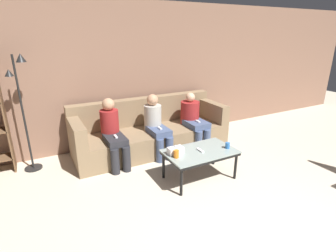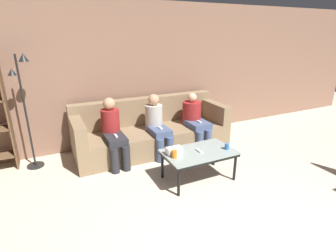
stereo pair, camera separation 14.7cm
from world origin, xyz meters
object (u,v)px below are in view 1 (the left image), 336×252
object	(u,v)px
standing_lamp	(22,102)
seated_person_mid_left	(156,124)
couch	(150,132)
seated_person_mid_right	(193,118)
tissue_box	(175,150)
game_remote	(200,150)
cup_near_right	(176,154)
coffee_table	(200,154)
cup_near_left	(228,145)
seated_person_left_end	(113,131)

from	to	relation	value
standing_lamp	seated_person_mid_left	size ratio (longest dim) A/B	1.69
couch	seated_person_mid_right	distance (m)	0.84
tissue_box	game_remote	bearing A→B (deg)	-12.49
game_remote	seated_person_mid_left	world-z (taller)	seated_person_mid_left
cup_near_right	seated_person_mid_left	bearing A→B (deg)	78.77
coffee_table	tissue_box	xyz separation A→B (m)	(-0.36, 0.08, 0.09)
standing_lamp	cup_near_left	bearing A→B (deg)	-31.88
game_remote	seated_person_left_end	size ratio (longest dim) A/B	0.14
tissue_box	seated_person_mid_right	xyz separation A→B (m)	(0.94, 1.01, 0.04)
cup_near_right	seated_person_mid_right	xyz separation A→B (m)	(0.99, 1.11, 0.04)
seated_person_mid_left	seated_person_mid_right	bearing A→B (deg)	0.84
couch	seated_person_left_end	world-z (taller)	seated_person_left_end
couch	standing_lamp	distance (m)	2.12
coffee_table	cup_near_left	bearing A→B (deg)	-15.76
cup_near_right	seated_person_left_end	xyz separation A→B (m)	(-0.55, 1.09, 0.06)
standing_lamp	seated_person_mid_left	world-z (taller)	standing_lamp
couch	standing_lamp	bearing A→B (deg)	175.40
coffee_table	tissue_box	distance (m)	0.38
cup_near_right	seated_person_mid_left	size ratio (longest dim) A/B	0.10
tissue_box	standing_lamp	distance (m)	2.35
cup_near_left	game_remote	xyz separation A→B (m)	(-0.40, 0.11, -0.03)
seated_person_left_end	seated_person_mid_right	size ratio (longest dim) A/B	1.07
cup_near_right	seated_person_mid_left	distance (m)	1.13
couch	seated_person_mid_left	bearing A→B (deg)	-90.00
seated_person_left_end	seated_person_mid_right	bearing A→B (deg)	0.80
game_remote	seated_person_mid_right	xyz separation A→B (m)	(0.58, 1.09, 0.09)
couch	seated_person_left_end	distance (m)	0.85
seated_person_mid_left	seated_person_mid_right	xyz separation A→B (m)	(0.77, 0.01, -0.01)
standing_lamp	seated_person_mid_right	xyz separation A→B (m)	(2.74, -0.39, -0.55)
cup_near_right	tissue_box	size ratio (longest dim) A/B	0.49
cup_near_left	seated_person_mid_right	size ratio (longest dim) A/B	0.09
cup_near_right	couch	bearing A→B (deg)	80.78
couch	cup_near_left	bearing A→B (deg)	-67.45
game_remote	seated_person_left_end	xyz separation A→B (m)	(-0.97, 1.07, 0.11)
seated_person_left_end	seated_person_mid_right	distance (m)	1.55
coffee_table	seated_person_mid_right	size ratio (longest dim) A/B	1.02
game_remote	standing_lamp	world-z (taller)	standing_lamp
cup_near_right	seated_person_mid_left	world-z (taller)	seated_person_mid_left
couch	seated_person_mid_left	size ratio (longest dim) A/B	2.64
coffee_table	cup_near_right	xyz separation A→B (m)	(-0.41, -0.03, 0.10)
cup_near_left	game_remote	size ratio (longest dim) A/B	0.59
coffee_table	seated_person_left_end	world-z (taller)	seated_person_left_end
seated_person_left_end	coffee_table	bearing A→B (deg)	-47.82
coffee_table	game_remote	xyz separation A→B (m)	(-0.00, -0.00, 0.05)
cup_near_left	standing_lamp	bearing A→B (deg)	148.12
game_remote	standing_lamp	size ratio (longest dim) A/B	0.08
cup_near_left	seated_person_mid_right	xyz separation A→B (m)	(0.18, 1.20, 0.05)
standing_lamp	cup_near_right	bearing A→B (deg)	-40.80
cup_near_left	seated_person_left_end	world-z (taller)	seated_person_left_end
couch	cup_near_right	bearing A→B (deg)	-99.22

